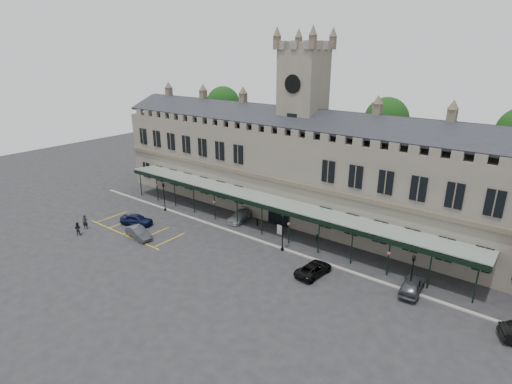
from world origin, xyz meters
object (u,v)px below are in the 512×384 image
Objects in this scene: car_left_a at (137,220)px; car_taxi at (240,216)px; lamp_post_right at (412,271)px; car_left_b at (138,233)px; lamp_post_left at (164,194)px; sign_board at (279,230)px; car_van at (314,269)px; station_building at (300,170)px; person_b at (78,228)px; lamp_post_mid at (283,229)px; traffic_cone at (300,272)px; person_a at (85,222)px; clock_tower at (302,121)px; car_right_a at (412,285)px.

car_taxi is at bearing -68.78° from car_left_a.
car_left_b is at bearing -165.35° from lamp_post_right.
lamp_post_left is at bearing -170.69° from car_taxi.
sign_board is 0.28× the size of car_van.
station_building is 35.74× the size of person_b.
lamp_post_mid is 17.97m from car_left_b.
lamp_post_right reaches higher than traffic_cone.
sign_board is 19.03m from car_left_a.
station_building is 22.94m from car_left_a.
lamp_post_right is at bearing -26.19° from person_a.
car_left_a is 0.94× the size of car_taxi.
clock_tower is 5.35× the size of lamp_post_mid.
lamp_post_right is (14.50, -0.10, -0.24)m from lamp_post_mid.
car_left_b is at bearing 10.39° from car_right_a.
station_building is 14.07× the size of car_left_b.
lamp_post_left reaches higher than person_b.
clock_tower reaches higher than lamp_post_mid.
lamp_post_mid reaches higher than car_taxi.
car_left_b is (-13.23, -11.42, 0.09)m from sign_board.
car_taxi is at bearing 152.88° from traffic_cone.
clock_tower reaches higher than traffic_cone.
lamp_post_mid is 1.01× the size of car_taxi.
lamp_post_left is 0.93× the size of car_taxi.
car_van is (9.95, -13.15, -5.84)m from station_building.
station_building reaches higher than car_van.
car_van is 2.69× the size of person_b.
car_taxi reaches higher than traffic_cone.
clock_tower is 5.74× the size of car_left_a.
sign_board is at bearing -28.90° from car_van.
person_a is (-4.20, -4.83, 0.21)m from car_left_a.
sign_board is at bearing -41.31° from car_left_b.
car_left_b is at bearing -128.47° from car_taxi.
person_a reaches higher than car_taxi.
person_b reaches higher than car_left_a.
car_left_b reaches higher than sign_board.
station_building is 14.06× the size of lamp_post_left.
person_b reaches higher than car_van.
sign_board is (-7.28, 6.85, 0.25)m from traffic_cone.
station_building is 17.86m from traffic_cone.
lamp_post_left reaches higher than car_van.
lamp_post_mid is (4.43, -10.69, -3.72)m from station_building.
car_van is 29.85m from person_b.
person_b reaches higher than car_left_b.
lamp_post_right is at bearing 162.98° from person_b.
traffic_cone is 29.07m from person_a.
lamp_post_mid is 1.09× the size of car_left_b.
station_building is 17.50m from car_van.
station_building is 13.88× the size of car_left_a.
lamp_post_left is at bearing -12.27° from car_left_a.
car_right_a is (34.97, 0.43, -1.76)m from lamp_post_left.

